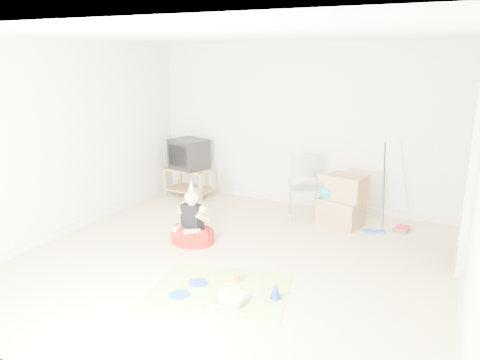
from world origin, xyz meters
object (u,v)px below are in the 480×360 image
at_px(tv_stand, 190,180).
at_px(folding_chair, 305,189).
at_px(crt_tv, 189,154).
at_px(cardboard_boxes, 342,201).
at_px(seated_woman, 193,229).
at_px(birthday_cake, 232,298).

bearing_deg(tv_stand, folding_chair, -7.10).
distance_m(crt_tv, cardboard_boxes, 2.80).
bearing_deg(tv_stand, seated_woman, -57.70).
height_order(tv_stand, seated_woman, seated_woman).
distance_m(folding_chair, seated_woman, 1.87).
height_order(crt_tv, seated_woman, crt_tv).
bearing_deg(cardboard_boxes, folding_chair, 176.38).
relative_size(tv_stand, cardboard_boxes, 1.09).
distance_m(cardboard_boxes, seated_woman, 2.21).
relative_size(folding_chair, seated_woman, 1.12).
relative_size(seated_woman, birthday_cake, 2.86).
relative_size(crt_tv, folding_chair, 0.62).
height_order(tv_stand, birthday_cake, tv_stand).
xyz_separation_m(tv_stand, folding_chair, (2.18, -0.27, 0.17)).
xyz_separation_m(seated_woman, birthday_cake, (1.16, -1.17, -0.15)).
distance_m(seated_woman, birthday_cake, 1.65).
bearing_deg(birthday_cake, seated_woman, 134.63).
bearing_deg(birthday_cake, folding_chair, 92.54).
distance_m(tv_stand, folding_chair, 2.20).
bearing_deg(folding_chair, crt_tv, 172.90).
bearing_deg(folding_chair, tv_stand, 172.90).
distance_m(folding_chair, cardboard_boxes, 0.59).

